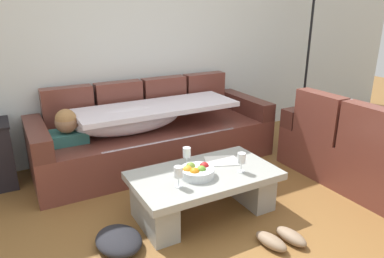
{
  "coord_description": "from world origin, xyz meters",
  "views": [
    {
      "loc": [
        -1.35,
        -1.82,
        1.68
      ],
      "look_at": [
        0.21,
        1.02,
        0.55
      ],
      "focal_mm": 33.18,
      "sensor_mm": 36.0,
      "label": 1
    }
  ],
  "objects_px": {
    "wine_glass_far_back": "(187,153)",
    "wine_glass_near_left": "(178,173)",
    "wine_glass_near_right": "(241,159)",
    "couch_along_wall": "(151,135)",
    "fruit_bowl": "(197,171)",
    "floor_lamp": "(308,52)",
    "coffee_table": "(204,188)",
    "crumpled_garment": "(119,240)",
    "pair_of_shoes": "(281,239)",
    "open_magazine": "(221,161)"
  },
  "relations": [
    {
      "from": "wine_glass_far_back",
      "to": "wine_glass_near_left",
      "type": "bearing_deg",
      "value": -127.47
    },
    {
      "from": "wine_glass_near_right",
      "to": "couch_along_wall",
      "type": "bearing_deg",
      "value": 101.1
    },
    {
      "from": "couch_along_wall",
      "to": "wine_glass_far_back",
      "type": "distance_m",
      "value": 1.01
    },
    {
      "from": "wine_glass_near_left",
      "to": "wine_glass_far_back",
      "type": "relative_size",
      "value": 1.0
    },
    {
      "from": "fruit_bowl",
      "to": "floor_lamp",
      "type": "xyz_separation_m",
      "value": [
        2.31,
        1.14,
        0.69
      ]
    },
    {
      "from": "wine_glass_near_right",
      "to": "floor_lamp",
      "type": "relative_size",
      "value": 0.09
    },
    {
      "from": "coffee_table",
      "to": "wine_glass_far_back",
      "type": "relative_size",
      "value": 7.23
    },
    {
      "from": "floor_lamp",
      "to": "crumpled_garment",
      "type": "relative_size",
      "value": 4.88
    },
    {
      "from": "couch_along_wall",
      "to": "crumpled_garment",
      "type": "relative_size",
      "value": 6.48
    },
    {
      "from": "wine_glass_near_right",
      "to": "pair_of_shoes",
      "type": "height_order",
      "value": "wine_glass_near_right"
    },
    {
      "from": "coffee_table",
      "to": "pair_of_shoes",
      "type": "height_order",
      "value": "coffee_table"
    },
    {
      "from": "fruit_bowl",
      "to": "pair_of_shoes",
      "type": "relative_size",
      "value": 0.85
    },
    {
      "from": "wine_glass_near_right",
      "to": "crumpled_garment",
      "type": "height_order",
      "value": "wine_glass_near_right"
    },
    {
      "from": "wine_glass_near_left",
      "to": "coffee_table",
      "type": "bearing_deg",
      "value": 21.31
    },
    {
      "from": "floor_lamp",
      "to": "pair_of_shoes",
      "type": "xyz_separation_m",
      "value": [
        -1.93,
        -1.76,
        -1.07
      ]
    },
    {
      "from": "crumpled_garment",
      "to": "wine_glass_near_right",
      "type": "bearing_deg",
      "value": -1.57
    },
    {
      "from": "wine_glass_near_right",
      "to": "open_magazine",
      "type": "bearing_deg",
      "value": 97.31
    },
    {
      "from": "floor_lamp",
      "to": "pair_of_shoes",
      "type": "bearing_deg",
      "value": -137.69
    },
    {
      "from": "fruit_bowl",
      "to": "floor_lamp",
      "type": "height_order",
      "value": "floor_lamp"
    },
    {
      "from": "wine_glass_far_back",
      "to": "open_magazine",
      "type": "xyz_separation_m",
      "value": [
        0.31,
        -0.07,
        -0.11
      ]
    },
    {
      "from": "coffee_table",
      "to": "wine_glass_near_right",
      "type": "distance_m",
      "value": 0.4
    },
    {
      "from": "coffee_table",
      "to": "wine_glass_near_right",
      "type": "relative_size",
      "value": 7.23
    },
    {
      "from": "couch_along_wall",
      "to": "floor_lamp",
      "type": "xyz_separation_m",
      "value": [
        2.2,
        -0.07,
        0.79
      ]
    },
    {
      "from": "open_magazine",
      "to": "floor_lamp",
      "type": "relative_size",
      "value": 0.14
    },
    {
      "from": "couch_along_wall",
      "to": "open_magazine",
      "type": "distance_m",
      "value": 1.09
    },
    {
      "from": "fruit_bowl",
      "to": "wine_glass_far_back",
      "type": "relative_size",
      "value": 1.69
    },
    {
      "from": "wine_glass_near_left",
      "to": "crumpled_garment",
      "type": "relative_size",
      "value": 0.42
    },
    {
      "from": "fruit_bowl",
      "to": "wine_glass_near_right",
      "type": "bearing_deg",
      "value": -15.88
    },
    {
      "from": "open_magazine",
      "to": "floor_lamp",
      "type": "xyz_separation_m",
      "value": [
        1.98,
        0.99,
        0.73
      ]
    },
    {
      "from": "fruit_bowl",
      "to": "pair_of_shoes",
      "type": "xyz_separation_m",
      "value": [
        0.37,
        -0.62,
        -0.38
      ]
    },
    {
      "from": "crumpled_garment",
      "to": "wine_glass_far_back",
      "type": "bearing_deg",
      "value": 21.98
    },
    {
      "from": "wine_glass_near_right",
      "to": "crumpled_garment",
      "type": "relative_size",
      "value": 0.42
    },
    {
      "from": "wine_glass_near_left",
      "to": "fruit_bowl",
      "type": "bearing_deg",
      "value": 22.36
    },
    {
      "from": "pair_of_shoes",
      "to": "crumpled_garment",
      "type": "xyz_separation_m",
      "value": [
        -1.07,
        0.54,
        0.01
      ]
    },
    {
      "from": "wine_glass_near_left",
      "to": "open_magazine",
      "type": "relative_size",
      "value": 0.59
    },
    {
      "from": "coffee_table",
      "to": "pair_of_shoes",
      "type": "distance_m",
      "value": 0.73
    },
    {
      "from": "wine_glass_far_back",
      "to": "couch_along_wall",
      "type": "bearing_deg",
      "value": 85.36
    },
    {
      "from": "fruit_bowl",
      "to": "wine_glass_far_back",
      "type": "xyz_separation_m",
      "value": [
        0.02,
        0.22,
        0.07
      ]
    },
    {
      "from": "couch_along_wall",
      "to": "coffee_table",
      "type": "height_order",
      "value": "couch_along_wall"
    },
    {
      "from": "wine_glass_far_back",
      "to": "floor_lamp",
      "type": "xyz_separation_m",
      "value": [
        2.28,
        0.93,
        0.62
      ]
    },
    {
      "from": "fruit_bowl",
      "to": "wine_glass_near_left",
      "type": "distance_m",
      "value": 0.23
    },
    {
      "from": "fruit_bowl",
      "to": "crumpled_garment",
      "type": "relative_size",
      "value": 0.7
    },
    {
      "from": "wine_glass_near_right",
      "to": "crumpled_garment",
      "type": "bearing_deg",
      "value": 178.43
    },
    {
      "from": "wine_glass_near_left",
      "to": "wine_glass_far_back",
      "type": "bearing_deg",
      "value": 52.53
    },
    {
      "from": "couch_along_wall",
      "to": "wine_glass_near_right",
      "type": "relative_size",
      "value": 15.6
    },
    {
      "from": "couch_along_wall",
      "to": "wine_glass_near_right",
      "type": "height_order",
      "value": "couch_along_wall"
    },
    {
      "from": "couch_along_wall",
      "to": "pair_of_shoes",
      "type": "bearing_deg",
      "value": -81.6
    },
    {
      "from": "wine_glass_far_back",
      "to": "wine_glass_near_right",
      "type": "bearing_deg",
      "value": -43.35
    },
    {
      "from": "open_magazine",
      "to": "crumpled_garment",
      "type": "bearing_deg",
      "value": -145.7
    },
    {
      "from": "open_magazine",
      "to": "pair_of_shoes",
      "type": "height_order",
      "value": "open_magazine"
    }
  ]
}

